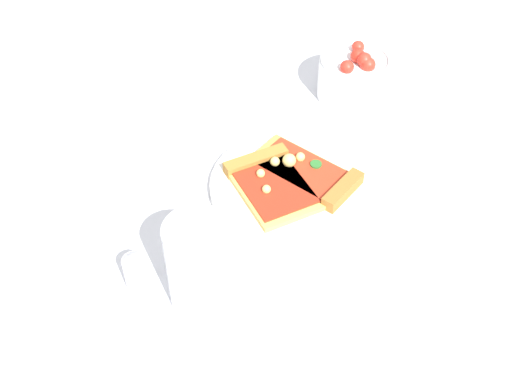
{
  "coord_description": "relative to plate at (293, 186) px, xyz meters",
  "views": [
    {
      "loc": [
        -0.69,
        0.03,
        0.68
      ],
      "look_at": [
        -0.06,
        0.01,
        0.03
      ],
      "focal_mm": 46.41,
      "sensor_mm": 36.0,
      "label": 1
    }
  ],
  "objects": [
    {
      "name": "soda_glass",
      "position": [
        -0.18,
        0.12,
        0.05
      ],
      "size": [
        0.08,
        0.08,
        0.13
      ],
      "color": "silver",
      "rests_on": "ground_plane"
    },
    {
      "name": "plate",
      "position": [
        0.0,
        0.0,
        0.0
      ],
      "size": [
        0.24,
        0.24,
        0.01
      ],
      "primitive_type": "cylinder",
      "color": "white",
      "rests_on": "ground_plane"
    },
    {
      "name": "pizza_slice_near",
      "position": [
        -0.0,
        0.03,
        0.01
      ],
      "size": [
        0.16,
        0.14,
        0.02
      ],
      "color": "#E5B256",
      "rests_on": "plate"
    },
    {
      "name": "ground_plane",
      "position": [
        0.03,
        0.04,
        -0.01
      ],
      "size": [
        2.4,
        2.4,
        0.0
      ],
      "primitive_type": "plane",
      "color": "silver",
      "rests_on": "ground"
    },
    {
      "name": "pepper_shaker",
      "position": [
        -0.16,
        0.2,
        0.02
      ],
      "size": [
        0.03,
        0.03,
        0.06
      ],
      "color": "silver",
      "rests_on": "ground_plane"
    },
    {
      "name": "salad_bowl",
      "position": [
        0.22,
        -0.11,
        0.03
      ],
      "size": [
        0.12,
        0.12,
        0.09
      ],
      "color": "white",
      "rests_on": "ground_plane"
    },
    {
      "name": "pizza_slice_far",
      "position": [
        0.01,
        -0.02,
        0.01
      ],
      "size": [
        0.16,
        0.17,
        0.03
      ],
      "color": "gold",
      "rests_on": "plate"
    }
  ]
}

